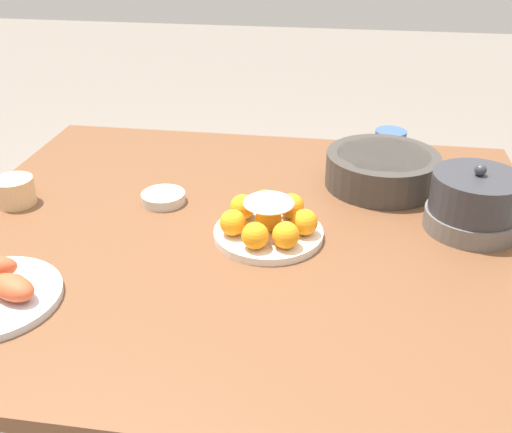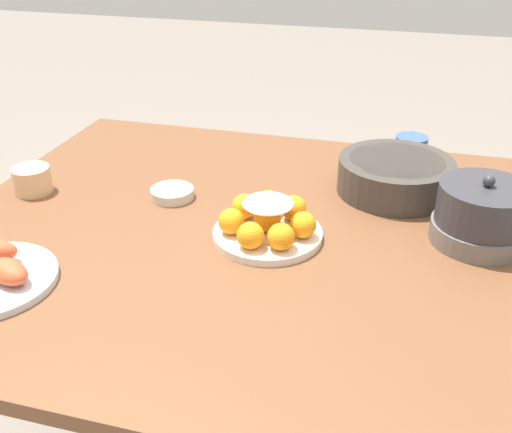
{
  "view_description": "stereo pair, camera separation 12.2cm",
  "coord_description": "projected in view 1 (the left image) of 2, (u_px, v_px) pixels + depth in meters",
  "views": [
    {
      "loc": [
        0.19,
        -1.07,
        1.38
      ],
      "look_at": [
        0.03,
        -0.01,
        0.8
      ],
      "focal_mm": 42.0,
      "sensor_mm": 36.0,
      "label": 1
    },
    {
      "loc": [
        0.31,
        -1.04,
        1.38
      ],
      "look_at": [
        0.03,
        -0.01,
        0.8
      ],
      "focal_mm": 42.0,
      "sensor_mm": 36.0,
      "label": 2
    }
  ],
  "objects": [
    {
      "name": "dining_table",
      "position": [
        244.0,
        267.0,
        1.29
      ],
      "size": [
        1.26,
        1.1,
        0.76
      ],
      "color": "brown",
      "rests_on": "ground_plane"
    },
    {
      "name": "sauce_bowl",
      "position": [
        163.0,
        197.0,
        1.36
      ],
      "size": [
        0.1,
        0.1,
        0.02
      ],
      "color": "beige",
      "rests_on": "dining_table"
    },
    {
      "name": "serving_bowl",
      "position": [
        382.0,
        169.0,
        1.42
      ],
      "size": [
        0.27,
        0.27,
        0.08
      ],
      "color": "#3D3833",
      "rests_on": "dining_table"
    },
    {
      "name": "warming_pot",
      "position": [
        474.0,
        203.0,
        1.23
      ],
      "size": [
        0.19,
        0.19,
        0.15
      ],
      "color": "#66605B",
      "rests_on": "dining_table"
    },
    {
      "name": "cup_near",
      "position": [
        15.0,
        191.0,
        1.34
      ],
      "size": [
        0.09,
        0.09,
        0.06
      ],
      "color": "#DBB27F",
      "rests_on": "dining_table"
    },
    {
      "name": "cup_far",
      "position": [
        390.0,
        143.0,
        1.59
      ],
      "size": [
        0.08,
        0.08,
        0.07
      ],
      "color": "#38568E",
      "rests_on": "dining_table"
    },
    {
      "name": "cake_plate",
      "position": [
        268.0,
        222.0,
        1.21
      ],
      "size": [
        0.22,
        0.22,
        0.09
      ],
      "color": "silver",
      "rests_on": "dining_table"
    }
  ]
}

